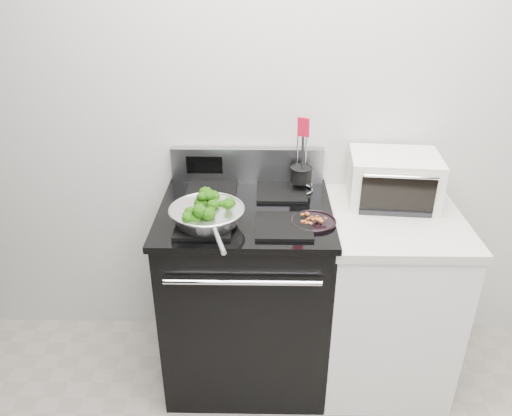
{
  "coord_description": "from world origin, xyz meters",
  "views": [
    {
      "loc": [
        -0.22,
        -0.61,
        1.99
      ],
      "look_at": [
        -0.25,
        1.36,
        0.98
      ],
      "focal_mm": 35.0,
      "sensor_mm": 36.0,
      "label": 1
    }
  ],
  "objects_px": {
    "bacon_plate": "(314,219)",
    "utensil_holder": "(301,178)",
    "skillet": "(207,215)",
    "toaster_oven": "(393,179)",
    "gas_range": "(246,291)"
  },
  "relations": [
    {
      "from": "skillet",
      "to": "toaster_oven",
      "type": "xyz_separation_m",
      "value": [
        0.85,
        0.31,
        0.04
      ]
    },
    {
      "from": "utensil_holder",
      "to": "skillet",
      "type": "bearing_deg",
      "value": -115.83
    },
    {
      "from": "skillet",
      "to": "utensil_holder",
      "type": "relative_size",
      "value": 1.34
    },
    {
      "from": "bacon_plate",
      "to": "skillet",
      "type": "bearing_deg",
      "value": -176.25
    },
    {
      "from": "bacon_plate",
      "to": "utensil_holder",
      "type": "height_order",
      "value": "utensil_holder"
    },
    {
      "from": "bacon_plate",
      "to": "toaster_oven",
      "type": "distance_m",
      "value": 0.49
    },
    {
      "from": "utensil_holder",
      "to": "gas_range",
      "type": "bearing_deg",
      "value": -119.83
    },
    {
      "from": "gas_range",
      "to": "utensil_holder",
      "type": "relative_size",
      "value": 3.02
    },
    {
      "from": "skillet",
      "to": "toaster_oven",
      "type": "distance_m",
      "value": 0.9
    },
    {
      "from": "gas_range",
      "to": "skillet",
      "type": "distance_m",
      "value": 0.56
    },
    {
      "from": "skillet",
      "to": "bacon_plate",
      "type": "relative_size",
      "value": 2.56
    },
    {
      "from": "skillet",
      "to": "gas_range",
      "type": "bearing_deg",
      "value": 29.9
    },
    {
      "from": "gas_range",
      "to": "toaster_oven",
      "type": "relative_size",
      "value": 2.61
    },
    {
      "from": "bacon_plate",
      "to": "toaster_oven",
      "type": "relative_size",
      "value": 0.45
    },
    {
      "from": "bacon_plate",
      "to": "utensil_holder",
      "type": "relative_size",
      "value": 0.52
    }
  ]
}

